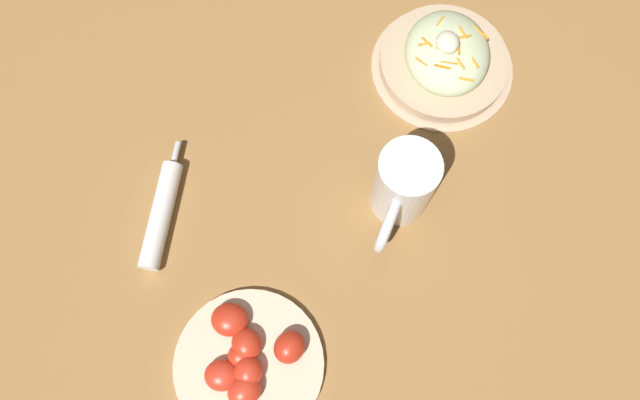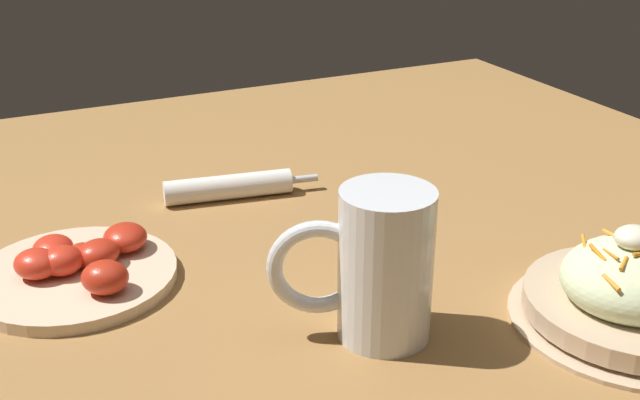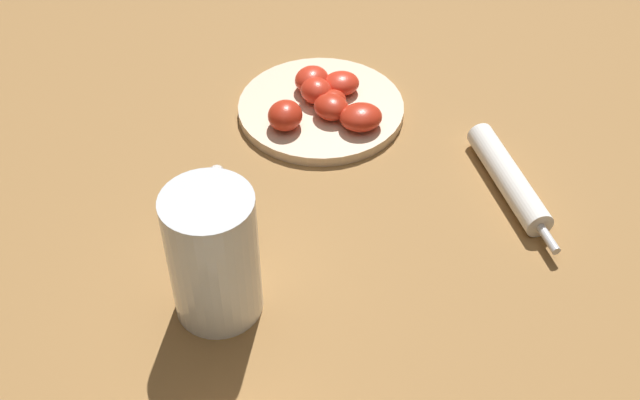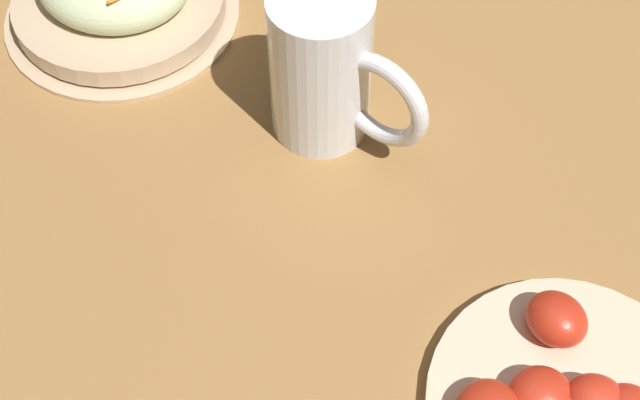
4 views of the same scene
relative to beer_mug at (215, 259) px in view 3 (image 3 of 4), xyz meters
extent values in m
plane|color=#9E703D|center=(-0.03, 0.09, -0.06)|extent=(1.43, 1.43, 0.00)
cylinder|color=white|center=(0.00, 0.00, 0.01)|extent=(0.08, 0.08, 0.14)
cylinder|color=#B76B14|center=(0.00, 0.00, -0.03)|extent=(0.08, 0.08, 0.06)
cylinder|color=white|center=(0.00, 0.00, 0.01)|extent=(0.08, 0.08, 0.01)
torus|color=white|center=(-0.05, 0.02, 0.01)|extent=(0.09, 0.05, 0.09)
cylinder|color=white|center=(-0.02, 0.34, -0.05)|extent=(0.16, 0.06, 0.03)
cylinder|color=silver|center=(0.08, 0.33, -0.05)|extent=(0.04, 0.02, 0.01)
cylinder|color=beige|center=(-0.23, 0.21, -0.05)|extent=(0.20, 0.20, 0.01)
ellipsoid|color=red|center=(-0.24, 0.21, -0.03)|extent=(0.05, 0.04, 0.03)
ellipsoid|color=red|center=(-0.22, 0.22, -0.04)|extent=(0.04, 0.04, 0.02)
ellipsoid|color=red|center=(-0.24, 0.25, -0.04)|extent=(0.05, 0.05, 0.02)
ellipsoid|color=red|center=(-0.17, 0.24, -0.03)|extent=(0.05, 0.06, 0.03)
ellipsoid|color=red|center=(-0.21, 0.16, -0.03)|extent=(0.06, 0.06, 0.03)
ellipsoid|color=red|center=(-0.20, 0.22, -0.04)|extent=(0.06, 0.05, 0.03)
ellipsoid|color=red|center=(-0.26, 0.22, -0.03)|extent=(0.06, 0.06, 0.03)
camera|label=1|loc=(-0.27, 0.12, 0.79)|focal=33.95mm
camera|label=2|loc=(-0.31, -0.53, 0.34)|focal=44.73mm
camera|label=3|loc=(0.49, -0.12, 0.55)|focal=44.95mm
camera|label=4|loc=(-0.11, 0.47, 0.51)|focal=47.60mm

